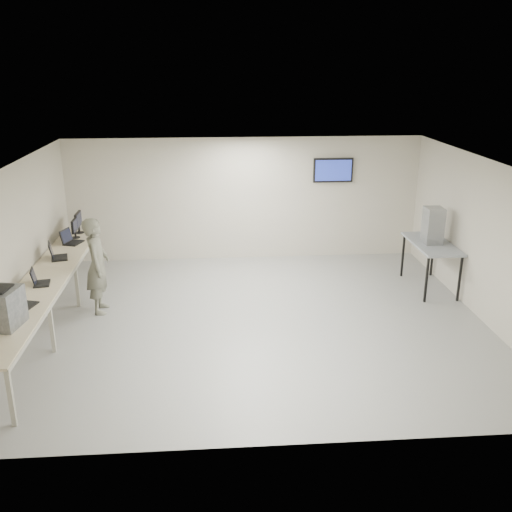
{
  "coord_description": "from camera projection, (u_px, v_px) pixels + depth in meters",
  "views": [
    {
      "loc": [
        -0.72,
        -9.21,
        4.37
      ],
      "look_at": [
        0.0,
        0.2,
        1.15
      ],
      "focal_mm": 40.0,
      "sensor_mm": 36.0,
      "label": 1
    }
  ],
  "objects": [
    {
      "name": "storage_bins",
      "position": [
        433.0,
        225.0,
        11.2
      ],
      "size": [
        0.34,
        0.38,
        0.72
      ],
      "color": "#919497",
      "rests_on": "side_table"
    },
    {
      "name": "workbench",
      "position": [
        46.0,
        283.0,
        9.63
      ],
      "size": [
        0.76,
        6.0,
        0.9
      ],
      "color": "beige",
      "rests_on": "ground"
    },
    {
      "name": "laptop_2",
      "position": [
        56.0,
        254.0,
        10.58
      ],
      "size": [
        0.41,
        0.45,
        0.31
      ],
      "rotation": [
        0.0,
        0.0,
        0.25
      ],
      "color": "black",
      "rests_on": "workbench"
    },
    {
      "name": "soldier",
      "position": [
        98.0,
        266.0,
        10.27
      ],
      "size": [
        0.46,
        0.67,
        1.77
      ],
      "primitive_type": "imported",
      "rotation": [
        0.0,
        0.0,
        1.62
      ],
      "color": "#676A5A",
      "rests_on": "ground"
    },
    {
      "name": "side_table",
      "position": [
        432.0,
        246.0,
        11.34
      ],
      "size": [
        0.75,
        1.6,
        0.96
      ],
      "color": "gray",
      "rests_on": "ground"
    },
    {
      "name": "equipment_box",
      "position": [
        2.0,
        308.0,
        7.81
      ],
      "size": [
        0.54,
        0.59,
        0.54
      ],
      "primitive_type": "cube",
      "rotation": [
        0.0,
        0.0,
        -0.18
      ],
      "color": "gray",
      "rests_on": "workbench"
    },
    {
      "name": "monitor_far",
      "position": [
        78.0,
        221.0,
        12.11
      ],
      "size": [
        0.2,
        0.46,
        0.45
      ],
      "color": "black",
      "rests_on": "workbench"
    },
    {
      "name": "laptop_3",
      "position": [
        70.0,
        240.0,
        11.46
      ],
      "size": [
        0.42,
        0.45,
        0.3
      ],
      "rotation": [
        0.0,
        0.0,
        -0.32
      ],
      "color": "black",
      "rests_on": "workbench"
    },
    {
      "name": "laptop_1",
      "position": [
        38.0,
        280.0,
        9.36
      ],
      "size": [
        0.33,
        0.38,
        0.27
      ],
      "rotation": [
        0.0,
        0.0,
        0.18
      ],
      "color": "black",
      "rests_on": "workbench"
    },
    {
      "name": "room",
      "position": [
        259.0,
        244.0,
        9.75
      ],
      "size": [
        8.01,
        7.01,
        2.81
      ],
      "color": "#A5A6A1",
      "rests_on": "ground"
    },
    {
      "name": "laptop_0",
      "position": [
        21.0,
        302.0,
        8.5
      ],
      "size": [
        0.37,
        0.41,
        0.27
      ],
      "rotation": [
        0.0,
        0.0,
        -0.27
      ],
      "color": "black",
      "rests_on": "workbench"
    },
    {
      "name": "monitor_near",
      "position": [
        75.0,
        227.0,
        11.78
      ],
      "size": [
        0.18,
        0.41,
        0.4
      ],
      "color": "black",
      "rests_on": "workbench"
    }
  ]
}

